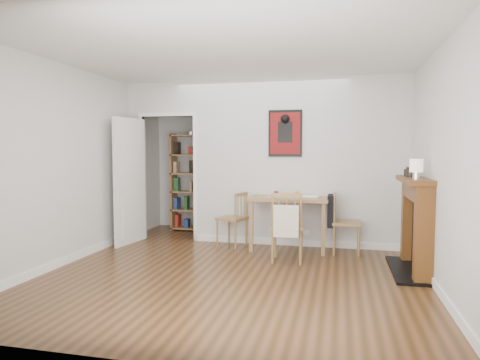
% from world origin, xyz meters
% --- Properties ---
extents(ground, '(5.20, 5.20, 0.00)m').
position_xyz_m(ground, '(0.00, 0.00, 0.00)').
color(ground, brown).
rests_on(ground, ground).
extents(room_shell, '(5.20, 5.20, 5.20)m').
position_xyz_m(room_shell, '(0.10, 1.34, 1.30)').
color(room_shell, beige).
rests_on(room_shell, ground).
extents(dining_table, '(1.16, 0.74, 0.79)m').
position_xyz_m(dining_table, '(0.50, 1.10, 0.70)').
color(dining_table, '#8D6341').
rests_on(dining_table, ground).
extents(chair_left, '(0.54, 0.54, 0.85)m').
position_xyz_m(chair_left, '(-0.39, 1.10, 0.42)').
color(chair_left, olive).
rests_on(chair_left, ground).
extents(chair_right, '(0.50, 0.44, 0.88)m').
position_xyz_m(chair_right, '(1.32, 1.00, 0.45)').
color(chair_right, olive).
rests_on(chair_right, ground).
extents(chair_front, '(0.49, 0.55, 0.94)m').
position_xyz_m(chair_front, '(0.56, 0.38, 0.48)').
color(chair_front, olive).
rests_on(chair_front, ground).
extents(bookshelf, '(0.76, 0.30, 1.80)m').
position_xyz_m(bookshelf, '(-1.45, 2.23, 0.89)').
color(bookshelf, '#8D6341').
rests_on(bookshelf, ground).
extents(fireplace, '(0.45, 1.25, 1.16)m').
position_xyz_m(fireplace, '(2.16, 0.25, 0.62)').
color(fireplace, brown).
rests_on(fireplace, ground).
extents(red_glass, '(0.07, 0.07, 0.09)m').
position_xyz_m(red_glass, '(0.31, 1.04, 0.84)').
color(red_glass, maroon).
rests_on(red_glass, dining_table).
extents(orange_fruit, '(0.08, 0.08, 0.08)m').
position_xyz_m(orange_fruit, '(0.60, 1.23, 0.83)').
color(orange_fruit, orange).
rests_on(orange_fruit, dining_table).
extents(placemat, '(0.47, 0.40, 0.00)m').
position_xyz_m(placemat, '(0.35, 1.11, 0.80)').
color(placemat, beige).
rests_on(placemat, dining_table).
extents(notebook, '(0.35, 0.28, 0.02)m').
position_xyz_m(notebook, '(0.78, 1.17, 0.80)').
color(notebook, white).
rests_on(notebook, dining_table).
extents(mantel_lamp, '(0.15, 0.15, 0.23)m').
position_xyz_m(mantel_lamp, '(2.07, -0.12, 1.30)').
color(mantel_lamp, silver).
rests_on(mantel_lamp, fireplace).
extents(ceramic_jar_a, '(0.10, 0.10, 0.12)m').
position_xyz_m(ceramic_jar_a, '(2.08, 0.37, 1.22)').
color(ceramic_jar_a, black).
rests_on(ceramic_jar_a, fireplace).
extents(ceramic_jar_b, '(0.07, 0.07, 0.09)m').
position_xyz_m(ceramic_jar_b, '(2.06, 0.49, 1.21)').
color(ceramic_jar_b, black).
rests_on(ceramic_jar_b, fireplace).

